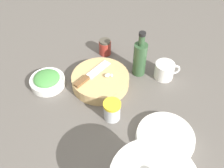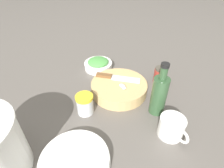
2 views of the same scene
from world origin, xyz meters
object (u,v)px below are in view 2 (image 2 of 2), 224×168
object	(u,v)px
honey_jar	(160,75)
oil_bottle	(159,94)
coffee_mug	(172,127)
cutting_board	(119,88)
herb_bowl	(98,64)
spice_jar	(85,104)
plate_stack	(75,161)
chef_knife	(115,77)
garlic_cloves	(123,86)

from	to	relation	value
honey_jar	oil_bottle	bearing A→B (deg)	166.60
coffee_mug	oil_bottle	xyz separation A→B (m)	(0.11, 0.03, 0.05)
cutting_board	herb_bowl	distance (m)	0.22
spice_jar	plate_stack	size ratio (longest dim) A/B	0.39
coffee_mug	honey_jar	bearing A→B (deg)	-3.24
cutting_board	chef_knife	xyz separation A→B (m)	(0.04, 0.02, 0.03)
spice_jar	oil_bottle	bearing A→B (deg)	-86.96
chef_knife	spice_jar	xyz separation A→B (m)	(-0.16, 0.11, -0.01)
herb_bowl	coffee_mug	world-z (taller)	coffee_mug
spice_jar	garlic_cloves	bearing A→B (deg)	-55.94
cutting_board	chef_knife	world-z (taller)	chef_knife
coffee_mug	herb_bowl	bearing A→B (deg)	34.56
chef_knife	herb_bowl	xyz separation A→B (m)	(0.16, 0.09, -0.03)
plate_stack	chef_knife	bearing A→B (deg)	-15.93
spice_jar	coffee_mug	world-z (taller)	spice_jar
herb_bowl	spice_jar	size ratio (longest dim) A/B	1.84
plate_stack	oil_bottle	size ratio (longest dim) A/B	0.97
cutting_board	coffee_mug	world-z (taller)	coffee_mug
coffee_mug	honey_jar	xyz separation A→B (m)	(0.31, -0.02, 0.00)
garlic_cloves	oil_bottle	xyz separation A→B (m)	(-0.08, -0.13, 0.03)
oil_bottle	chef_knife	bearing A→B (deg)	47.69
cutting_board	plate_stack	bearing A→B (deg)	159.64
garlic_cloves	herb_bowl	distance (m)	0.26
chef_knife	cutting_board	bearing A→B (deg)	37.34
chef_knife	coffee_mug	xyz separation A→B (m)	(-0.26, -0.19, -0.02)
chef_knife	herb_bowl	distance (m)	0.19
chef_knife	coffee_mug	bearing A→B (deg)	47.77
chef_knife	spice_jar	distance (m)	0.20
coffee_mug	chef_knife	bearing A→B (deg)	36.97
herb_bowl	plate_stack	distance (m)	0.53
herb_bowl	plate_stack	bearing A→B (deg)	178.45
honey_jar	herb_bowl	bearing A→B (deg)	70.56
garlic_cloves	honey_jar	bearing A→B (deg)	-56.49
spice_jar	honey_jar	distance (m)	0.39
chef_knife	herb_bowl	bearing A→B (deg)	-138.90
cutting_board	honey_jar	bearing A→B (deg)	-65.46
plate_stack	honey_jar	bearing A→B (deg)	-36.76
chef_knife	honey_jar	xyz separation A→B (m)	(0.05, -0.21, -0.02)
honey_jar	coffee_mug	bearing A→B (deg)	176.76
chef_knife	honey_jar	bearing A→B (deg)	114.41
cutting_board	spice_jar	distance (m)	0.18
spice_jar	oil_bottle	world-z (taller)	oil_bottle
herb_bowl	oil_bottle	size ratio (longest dim) A/B	0.69
garlic_cloves	spice_jar	distance (m)	0.17
spice_jar	honey_jar	xyz separation A→B (m)	(0.21, -0.32, -0.00)
cutting_board	honey_jar	distance (m)	0.21
chef_knife	spice_jar	world-z (taller)	spice_jar
spice_jar	plate_stack	xyz separation A→B (m)	(-0.21, -0.00, -0.03)
herb_bowl	honey_jar	bearing A→B (deg)	-109.44
honey_jar	oil_bottle	world-z (taller)	oil_bottle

